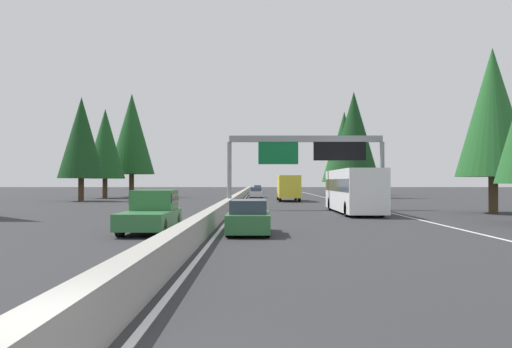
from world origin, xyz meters
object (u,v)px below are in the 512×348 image
object	(u,v)px
oncoming_near	(152,211)
conifer_right_distant	(333,162)
bus_mid_right	(353,189)
sedan_mid_left	(256,193)
conifer_right_near	(493,112)
conifer_right_far	(344,144)
box_truck_distant_b	(288,187)
sedan_far_center	(258,189)
conifer_left_mid	(105,144)
sign_gantry_overhead	(308,151)
conifer_left_far	(132,134)
conifer_left_near	(81,138)
sedan_distant_a	(248,218)
conifer_right_mid	(354,133)

from	to	relation	value
oncoming_near	conifer_right_distant	xyz separation A→B (m)	(78.45, -19.07, 5.14)
conifer_right_distant	oncoming_near	bearing A→B (deg)	166.33
oncoming_near	bus_mid_right	bearing A→B (deg)	141.08
sedan_mid_left	oncoming_near	bearing A→B (deg)	175.06
conifer_right_near	conifer_right_far	bearing A→B (deg)	2.22
box_truck_distant_b	sedan_far_center	bearing A→B (deg)	3.68
sedan_mid_left	conifer_left_mid	size ratio (longest dim) A/B	0.36
oncoming_near	conifer_right_distant	size ratio (longest dim) A/B	0.56
oncoming_near	conifer_left_mid	distance (m)	51.99
bus_mid_right	conifer_right_far	world-z (taller)	conifer_right_far
oncoming_near	sedan_mid_left	bearing A→B (deg)	175.06
sign_gantry_overhead	conifer_left_far	xyz separation A→B (m)	(36.57, 22.78, 4.61)
conifer_right_far	sedan_mid_left	bearing A→B (deg)	136.24
sedan_far_center	conifer_right_far	distance (m)	31.29
bus_mid_right	conifer_left_far	xyz separation A→B (m)	(41.51, 25.55, 7.63)
sign_gantry_overhead	conifer_left_near	distance (m)	30.93
sign_gantry_overhead	conifer_left_mid	distance (m)	38.85
sedan_mid_left	sedan_far_center	bearing A→B (deg)	-0.25
bus_mid_right	sedan_mid_left	size ratio (longest dim) A/B	2.61
sedan_distant_a	sedan_far_center	bearing A→B (deg)	-0.20
sedan_distant_a	conifer_right_mid	bearing A→B (deg)	-14.81
sedan_mid_left	conifer_right_mid	size ratio (longest dim) A/B	0.30
conifer_right_far	conifer_left_mid	world-z (taller)	conifer_right_far
sign_gantry_overhead	sedan_mid_left	distance (m)	33.35
conifer_right_near	conifer_left_near	world-z (taller)	conifer_left_near
bus_mid_right	conifer_right_near	bearing A→B (deg)	-90.05
sign_gantry_overhead	conifer_right_near	bearing A→B (deg)	-111.24
conifer_right_mid	conifer_left_far	xyz separation A→B (m)	(4.76, 32.13, 0.32)
bus_mid_right	sedan_far_center	xyz separation A→B (m)	(79.79, 6.88, -1.03)
sign_gantry_overhead	conifer_right_near	distance (m)	13.88
sedan_distant_a	conifer_right_far	bearing A→B (deg)	-12.39
bus_mid_right	sedan_distant_a	bearing A→B (deg)	154.86
sign_gantry_overhead	conifer_right_distant	distance (m)	60.09
bus_mid_right	conifer_right_mid	distance (m)	38.05
sedan_distant_a	sedan_mid_left	distance (m)	53.12
sedan_mid_left	conifer_right_far	bearing A→B (deg)	-43.76
box_truck_distant_b	conifer_right_far	xyz separation A→B (m)	(29.39, -11.18, 7.02)
bus_mid_right	conifer_right_distant	distance (m)	64.71
sedan_distant_a	sedan_mid_left	xyz separation A→B (m)	(53.12, -0.15, 0.00)
conifer_left_near	sedan_far_center	bearing A→B (deg)	-19.93
conifer_right_far	sign_gantry_overhead	bearing A→B (deg)	167.58
sedan_distant_a	box_truck_distant_b	xyz separation A→B (m)	(39.34, -3.92, 0.93)
oncoming_near	conifer_left_near	world-z (taller)	conifer_left_near
conifer_left_near	conifer_left_far	world-z (taller)	conifer_left_far
oncoming_near	conifer_right_distant	distance (m)	80.89
bus_mid_right	conifer_right_near	size ratio (longest dim) A/B	0.97
sedan_far_center	conifer_left_mid	size ratio (longest dim) A/B	0.36
oncoming_near	conifer_right_near	xyz separation A→B (m)	(14.31, -21.52, 6.29)
box_truck_distant_b	conifer_left_near	size ratio (longest dim) A/B	0.71
conifer_right_mid	conifer_left_mid	size ratio (longest dim) A/B	1.22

